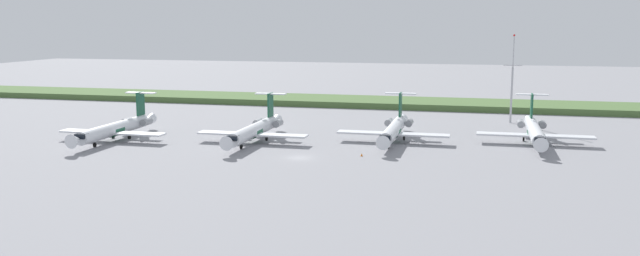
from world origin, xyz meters
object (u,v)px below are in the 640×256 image
object	(u,v)px
regional_jet_nearest	(116,128)
regional_jet_fourth	(534,131)
antenna_mast	(512,86)
regional_jet_third	(394,129)
safety_cone_front_marker	(362,155)
regional_jet_second	(255,130)

from	to	relation	value
regional_jet_nearest	regional_jet_fourth	bearing A→B (deg)	11.45
regional_jet_nearest	antenna_mast	size ratio (longest dim) A/B	1.44
regional_jet_fourth	antenna_mast	bearing A→B (deg)	97.31
regional_jet_nearest	regional_jet_third	distance (m)	57.67
regional_jet_nearest	safety_cone_front_marker	bearing A→B (deg)	-4.59
regional_jet_third	antenna_mast	xyz separation A→B (m)	(24.43, 32.08, 6.40)
regional_jet_fourth	regional_jet_second	bearing A→B (deg)	-167.74
regional_jet_nearest	regional_jet_third	world-z (taller)	same
regional_jet_fourth	antenna_mast	xyz separation A→B (m)	(-3.52, 27.42, 6.40)
antenna_mast	safety_cone_front_marker	world-z (taller)	antenna_mast
safety_cone_front_marker	regional_jet_nearest	bearing A→B (deg)	175.41
regional_jet_nearest	regional_jet_fourth	size ratio (longest dim) A/B	1.00
antenna_mast	regional_jet_third	bearing A→B (deg)	-127.29
regional_jet_fourth	safety_cone_front_marker	bearing A→B (deg)	-146.12
regional_jet_third	antenna_mast	bearing A→B (deg)	52.71
regional_jet_fourth	safety_cone_front_marker	size ratio (longest dim) A/B	56.36
regional_jet_nearest	safety_cone_front_marker	world-z (taller)	regional_jet_nearest
regional_jet_third	regional_jet_second	bearing A→B (deg)	-164.97
regional_jet_second	regional_jet_fourth	bearing A→B (deg)	12.26
regional_jet_second	safety_cone_front_marker	bearing A→B (deg)	-21.08
regional_jet_second	regional_jet_third	distance (m)	28.60
regional_jet_nearest	safety_cone_front_marker	xyz separation A→B (m)	(52.57, -4.22, -2.26)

